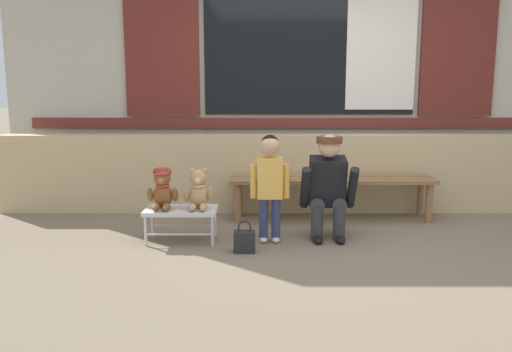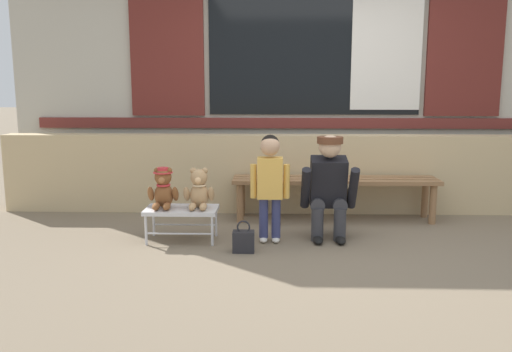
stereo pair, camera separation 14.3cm
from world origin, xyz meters
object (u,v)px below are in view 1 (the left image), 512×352
object	(u,v)px
teddy_bear_plain	(200,190)
wooden_bench_long	(333,184)
small_display_bench	(182,212)
teddy_bear_with_hat	(164,189)
child_standing	(271,176)
handbag_on_ground	(246,241)
adult_crouching	(330,186)

from	to	relation	value
teddy_bear_plain	wooden_bench_long	bearing A→B (deg)	31.37
small_display_bench	teddy_bear_with_hat	bearing A→B (deg)	179.23
teddy_bear_with_hat	child_standing	world-z (taller)	child_standing
handbag_on_ground	small_display_bench	bearing A→B (deg)	151.04
teddy_bear_with_hat	adult_crouching	xyz separation A→B (m)	(1.48, 0.11, 0.01)
handbag_on_ground	wooden_bench_long	bearing A→B (deg)	51.43
child_standing	handbag_on_ground	bearing A→B (deg)	-126.09
small_display_bench	child_standing	distance (m)	0.85
wooden_bench_long	adult_crouching	world-z (taller)	adult_crouching
wooden_bench_long	small_display_bench	xyz separation A→B (m)	(-1.45, -0.79, -0.11)
teddy_bear_plain	adult_crouching	world-z (taller)	adult_crouching
adult_crouching	handbag_on_ground	size ratio (longest dim) A/B	3.49
teddy_bear_with_hat	handbag_on_ground	xyz separation A→B (m)	(0.73, -0.32, -0.38)
child_standing	adult_crouching	world-z (taller)	child_standing
teddy_bear_plain	small_display_bench	bearing A→B (deg)	-179.49
adult_crouching	teddy_bear_plain	bearing A→B (deg)	-174.53
small_display_bench	handbag_on_ground	distance (m)	0.67
adult_crouching	teddy_bear_with_hat	bearing A→B (deg)	-175.73
wooden_bench_long	handbag_on_ground	distance (m)	1.44
child_standing	adult_crouching	bearing A→B (deg)	13.64
small_display_bench	handbag_on_ground	size ratio (longest dim) A/B	2.35
wooden_bench_long	child_standing	distance (m)	1.07
teddy_bear_with_hat	adult_crouching	distance (m)	1.49
small_display_bench	teddy_bear_with_hat	xyz separation A→B (m)	(-0.16, 0.00, 0.21)
teddy_bear_plain	adult_crouching	bearing A→B (deg)	5.47
wooden_bench_long	adult_crouching	size ratio (longest dim) A/B	2.21
teddy_bear_with_hat	handbag_on_ground	size ratio (longest dim) A/B	1.34
small_display_bench	teddy_bear_plain	distance (m)	0.25
teddy_bear_with_hat	handbag_on_ground	bearing A→B (deg)	-23.52
wooden_bench_long	teddy_bear_with_hat	world-z (taller)	teddy_bear_with_hat
wooden_bench_long	child_standing	world-z (taller)	child_standing
teddy_bear_plain	adult_crouching	xyz separation A→B (m)	(1.16, 0.11, 0.02)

